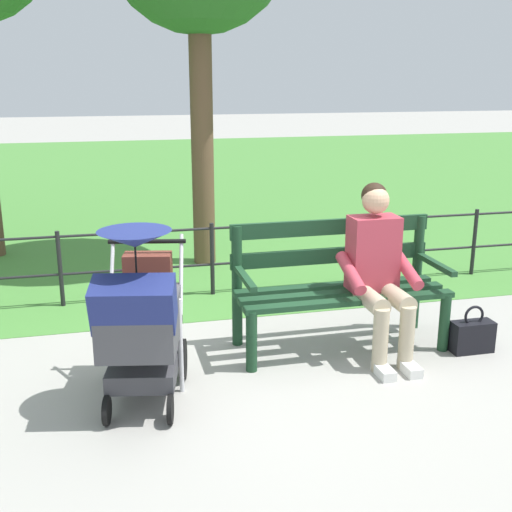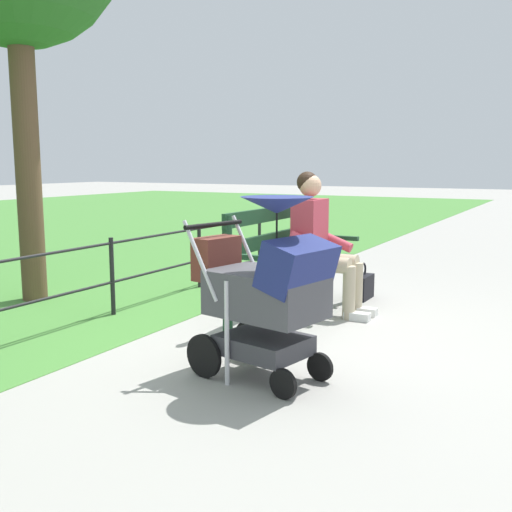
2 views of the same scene
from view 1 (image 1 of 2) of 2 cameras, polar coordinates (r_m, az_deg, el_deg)
The scene contains 7 objects.
ground_plane at distance 4.80m, azimuth -0.87°, elevation -9.13°, with size 60.00×60.00×0.00m, color #9E9B93.
grass_lawn at distance 13.24m, azimuth -9.20°, elevation 6.86°, with size 40.00×16.00×0.01m, color #478438.
park_bench at distance 4.91m, azimuth 7.29°, elevation -2.08°, with size 1.60×0.61×0.96m.
person_on_bench at distance 4.76m, azimuth 10.86°, elevation -0.94°, with size 0.53×0.74×1.28m.
stroller at distance 4.04m, azimuth -10.26°, elevation -5.20°, with size 0.65×0.96×1.15m.
handbag at distance 5.14m, azimuth 18.72°, elevation -6.76°, with size 0.32×0.14×0.37m.
park_fence at distance 6.08m, azimuth -1.29°, elevation 0.54°, with size 8.31×0.04×0.70m.
Camera 1 is at (0.93, 4.25, 2.03)m, focal length 44.84 mm.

